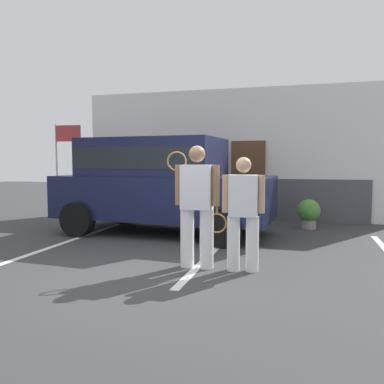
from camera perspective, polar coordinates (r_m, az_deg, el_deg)
ground_plane at (r=5.68m, az=-4.33°, el=-11.53°), size 40.00×40.00×0.00m
parking_stripe_0 at (r=8.11m, az=-17.53°, el=-6.83°), size 0.12×4.40×0.01m
parking_stripe_1 at (r=6.96m, az=3.18°, el=-8.49°), size 0.12×4.40×0.01m
house_frontage at (r=10.84m, az=5.88°, el=4.91°), size 8.38×0.40×3.50m
parked_suv at (r=8.55m, az=-4.71°, el=1.66°), size 4.71×2.39×2.05m
tennis_player_man at (r=5.75m, az=0.68°, el=-1.81°), size 0.80×0.28×1.79m
tennis_player_woman at (r=5.63m, az=7.35°, el=-2.98°), size 0.87×0.29×1.62m
potted_plant_by_porch at (r=9.51m, az=16.57°, el=-2.85°), size 0.52×0.52×0.69m
flag_pole at (r=11.75m, az=-18.25°, el=5.58°), size 0.80×0.08×2.62m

